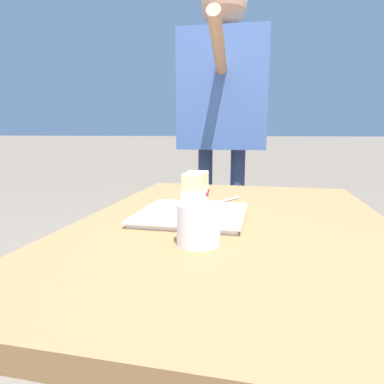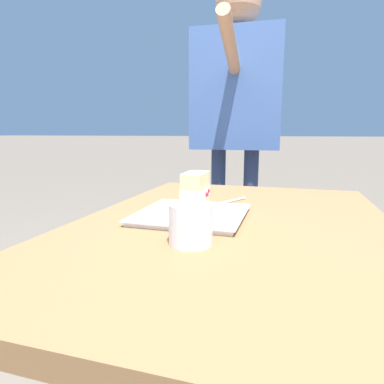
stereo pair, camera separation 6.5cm
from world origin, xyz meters
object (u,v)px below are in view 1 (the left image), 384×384
dessert_fork (222,202)px  coffee_cup (199,224)px  patio_table (233,262)px  dessert_plate (192,215)px  cake_slice (196,193)px  diner_person (222,97)px

dessert_fork → coffee_cup: coffee_cup is taller
patio_table → dessert_plate: bearing=89.4°
dessert_plate → dessert_fork: bearing=-15.2°
coffee_cup → dessert_fork: bearing=0.4°
cake_slice → coffee_cup: 0.20m
dessert_fork → patio_table: bearing=-164.4°
coffee_cup → diner_person: size_ratio=0.05×
dessert_plate → cake_slice: (-0.01, -0.01, 0.06)m
patio_table → dessert_fork: bearing=15.6°
patio_table → coffee_cup: 0.26m
patio_table → diner_person: size_ratio=0.68×
diner_person → patio_table: bearing=-170.7°
patio_table → coffee_cup: bearing=165.1°
dessert_fork → diner_person: diner_person is taller
cake_slice → diner_person: size_ratio=0.06×
dessert_plate → patio_table: bearing=-90.6°
patio_table → cake_slice: 0.21m
cake_slice → dessert_fork: size_ratio=0.69×
dessert_plate → diner_person: bearing=2.5°
patio_table → dessert_fork: 0.24m
patio_table → dessert_plate: dessert_plate is taller
patio_table → diner_person: (0.94, 0.15, 0.53)m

